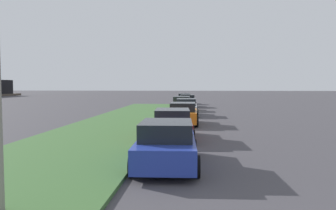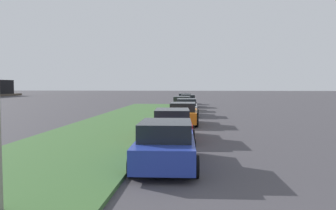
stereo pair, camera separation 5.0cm
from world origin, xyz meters
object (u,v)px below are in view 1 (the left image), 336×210
Objects in this scene: parked_car_white at (186,107)px; parked_car_yellow at (182,104)px; parked_car_black at (187,101)px; parked_car_red at (172,124)px; parked_car_silver at (184,99)px; parked_car_orange at (183,114)px; parked_car_blue at (167,144)px.

parked_car_white is 5.46m from parked_car_yellow.
parked_car_red is at bearing 175.92° from parked_car_black.
parked_car_red is at bearing 178.10° from parked_car_silver.
parked_car_red and parked_car_black have the same top height.
parked_car_orange and parked_car_yellow have the same top height.
parked_car_blue and parked_car_black have the same top height.
parked_car_red and parked_car_yellow have the same top height.
parked_car_white and parked_car_silver have the same top height.
parked_car_black is (11.18, 0.12, 0.00)m from parked_car_white.
parked_car_yellow is (17.62, 0.12, 0.00)m from parked_car_red.
parked_car_blue and parked_car_white have the same top height.
parked_car_black is at bearing -177.50° from parked_car_silver.
parked_car_orange is at bearing 179.24° from parked_car_white.
parked_car_yellow is 5.76m from parked_car_black.
parked_car_red and parked_car_orange have the same top height.
parked_car_blue and parked_car_yellow have the same top height.
parked_car_silver is (29.45, 0.20, 0.00)m from parked_car_red.
parked_car_yellow is at bearing 172.34° from parked_car_black.
parked_car_red and parked_car_silver have the same top height.
parked_car_orange is 11.77m from parked_car_yellow.
parked_car_orange is 17.50m from parked_car_black.
parked_car_yellow is 0.99× the size of parked_car_black.
parked_car_orange is at bearing -175.59° from parked_car_yellow.
parked_car_blue is 1.01× the size of parked_car_white.
parked_car_black is at bearing 0.39° from parked_car_orange.
parked_car_red is 12.20m from parked_car_white.
parked_car_black is at bearing -2.21° from parked_car_yellow.
parked_car_white is at bearing -0.52° from parked_car_orange.
parked_car_black is (28.63, -0.17, 0.00)m from parked_car_blue.
parked_car_black is (5.75, -0.44, 0.00)m from parked_car_yellow.
parked_car_black and parked_car_silver have the same top height.
parked_car_silver is at bearing 2.49° from parked_car_yellow.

